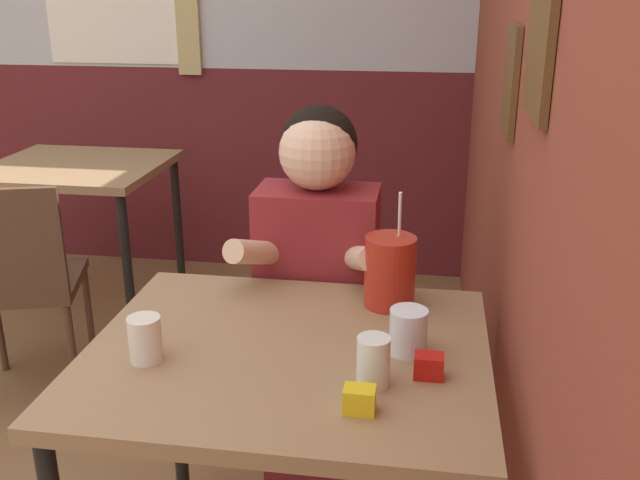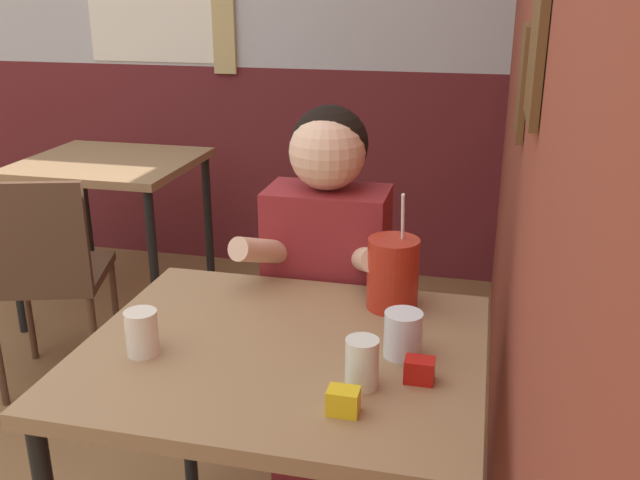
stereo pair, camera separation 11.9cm
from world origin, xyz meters
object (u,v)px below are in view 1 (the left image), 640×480
at_px(chair_near_window, 18,276).
at_px(cocktail_pitcher, 390,271).
at_px(background_table, 78,184).
at_px(person_seated, 317,301).
at_px(main_table, 288,379).

height_order(chair_near_window, cocktail_pitcher, cocktail_pitcher).
height_order(background_table, person_seated, person_seated).
bearing_deg(person_seated, cocktail_pitcher, -47.27).
height_order(background_table, cocktail_pitcher, cocktail_pitcher).
bearing_deg(chair_near_window, main_table, -51.97).
height_order(background_table, chair_near_window, chair_near_window).
relative_size(main_table, chair_near_window, 1.01).
relative_size(background_table, chair_near_window, 0.87).
xyz_separation_m(main_table, chair_near_window, (-1.17, 0.82, -0.16)).
distance_m(chair_near_window, person_seated, 1.21).
relative_size(background_table, cocktail_pitcher, 2.56).
height_order(main_table, cocktail_pitcher, cocktail_pitcher).
relative_size(person_seated, cocktail_pitcher, 4.07).
relative_size(main_table, cocktail_pitcher, 2.97).
bearing_deg(chair_near_window, cocktail_pitcher, -39.00).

